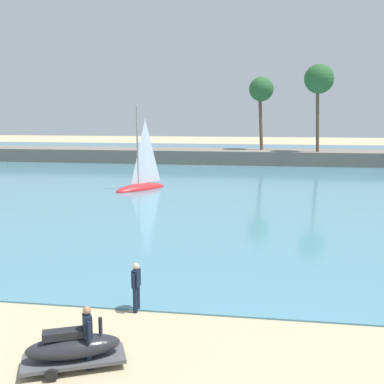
# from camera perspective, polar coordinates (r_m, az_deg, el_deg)

# --- Properties ---
(sea) EXTENTS (220.00, 87.74, 0.06)m
(sea) POSITION_cam_1_polar(r_m,az_deg,el_deg) (58.89, 2.72, 3.13)
(sea) COLOR teal
(sea) RESTS_ON ground
(palm_headland) EXTENTS (101.56, 6.43, 12.64)m
(palm_headland) POSITION_cam_1_polar(r_m,az_deg,el_deg) (62.48, 2.47, 6.47)
(palm_headland) COLOR slate
(palm_headland) RESTS_ON ground
(watercraft_on_trailer) EXTENTS (2.78, 1.96, 1.28)m
(watercraft_on_trailer) POSITION_cam_1_polar(r_m,az_deg,el_deg) (13.14, -14.20, -17.85)
(watercraft_on_trailer) COLOR #4C4C51
(watercraft_on_trailer) RESTS_ON ground
(person_rigging_by_gear) EXTENTS (0.35, 0.48, 1.67)m
(person_rigging_by_gear) POSITION_cam_1_polar(r_m,az_deg,el_deg) (12.87, -12.48, -16.51)
(person_rigging_by_gear) COLOR #141E33
(person_rigging_by_gear) RESTS_ON ground
(person_at_waterline) EXTENTS (0.24, 0.55, 1.67)m
(person_at_waterline) POSITION_cam_1_polar(r_m,az_deg,el_deg) (15.92, -6.76, -11.16)
(person_at_waterline) COLOR #141E33
(person_at_waterline) RESTS_ON ground
(sailboat_far_left) EXTENTS (4.28, 5.12, 7.52)m
(sailboat_far_left) POSITION_cam_1_polar(r_m,az_deg,el_deg) (40.78, -6.11, 1.28)
(sailboat_far_left) COLOR red
(sailboat_far_left) RESTS_ON sea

